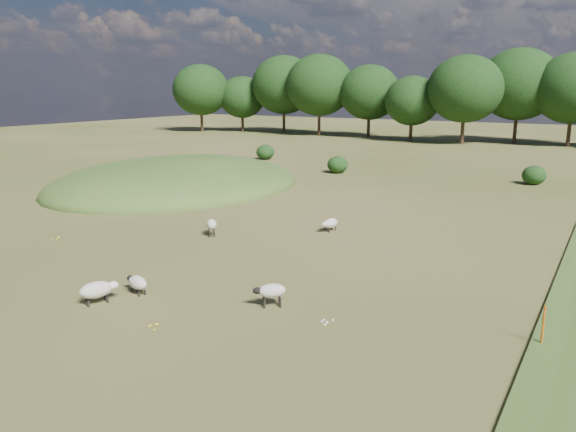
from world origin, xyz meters
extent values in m
plane|color=#3F4E18|center=(0.00, 20.00, 0.00)|extent=(160.00, 160.00, 0.00)
ellipsoid|color=#33561E|center=(-12.00, 12.00, 0.00)|extent=(16.00, 20.00, 4.00)
cylinder|color=black|center=(-42.96, 52.57, 1.89)|extent=(0.44, 0.44, 3.77)
ellipsoid|color=black|center=(-42.96, 52.57, 6.50)|extent=(8.81, 8.81, 7.93)
cylinder|color=black|center=(-37.62, 56.23, 1.56)|extent=(0.44, 0.44, 3.12)
ellipsoid|color=black|center=(-37.62, 56.23, 5.38)|extent=(7.28, 7.28, 6.55)
cylinder|color=black|center=(-30.54, 57.35, 2.11)|extent=(0.44, 0.44, 4.21)
ellipsoid|color=black|center=(-30.54, 57.35, 7.25)|extent=(9.83, 9.83, 8.84)
cylinder|color=black|center=(-23.43, 55.54, 2.09)|extent=(0.44, 0.44, 4.18)
ellipsoid|color=black|center=(-23.43, 55.54, 7.20)|extent=(9.75, 9.75, 8.78)
cylinder|color=black|center=(-15.94, 56.24, 1.80)|extent=(0.44, 0.44, 3.61)
ellipsoid|color=black|center=(-15.94, 56.24, 6.21)|extent=(8.41, 8.41, 7.57)
cylinder|color=black|center=(-8.82, 53.43, 1.51)|extent=(0.44, 0.44, 3.02)
ellipsoid|color=black|center=(-8.82, 53.43, 5.20)|extent=(7.04, 7.04, 6.34)
cylinder|color=black|center=(-2.08, 52.98, 1.95)|extent=(0.44, 0.44, 3.90)
ellipsoid|color=black|center=(-2.08, 52.98, 6.71)|extent=(9.09, 9.09, 8.18)
cylinder|color=black|center=(3.25, 57.90, 2.11)|extent=(0.44, 0.44, 4.22)
ellipsoid|color=black|center=(3.25, 57.90, 7.27)|extent=(9.85, 9.85, 8.86)
cylinder|color=black|center=(9.45, 56.94, 1.97)|extent=(0.44, 0.44, 3.94)
ellipsoid|color=black|center=(9.45, 56.94, 6.79)|extent=(9.20, 9.20, 8.28)
ellipsoid|color=black|center=(-4.82, 23.41, 0.70)|extent=(1.71, 1.71, 1.40)
ellipsoid|color=black|center=(9.88, 25.63, 0.69)|extent=(1.68, 1.68, 1.38)
ellipsoid|color=black|center=(-14.81, 27.85, 0.72)|extent=(1.76, 1.76, 1.44)
cylinder|color=#D8590C|center=(13.87, -2.41, 0.60)|extent=(0.06, 0.06, 1.20)
ellipsoid|color=beige|center=(0.94, -6.46, 0.47)|extent=(0.93, 1.20, 0.54)
ellipsoid|color=silver|center=(1.17, -5.93, 0.51)|extent=(0.37, 0.42, 0.27)
cylinder|color=black|center=(0.94, -6.13, 0.10)|extent=(0.08, 0.08, 0.20)
cylinder|color=black|center=(1.19, -6.23, 0.10)|extent=(0.08, 0.08, 0.20)
cylinder|color=black|center=(0.70, -6.70, 0.10)|extent=(0.08, 0.08, 0.20)
cylinder|color=black|center=(0.95, -6.80, 0.10)|extent=(0.08, 0.08, 0.20)
ellipsoid|color=beige|center=(1.45, -5.12, 0.40)|extent=(0.99, 0.69, 0.46)
ellipsoid|color=black|center=(0.98, -4.99, 0.43)|extent=(0.34, 0.29, 0.23)
cylinder|color=black|center=(1.16, -5.16, 0.08)|extent=(0.07, 0.07, 0.17)
cylinder|color=black|center=(1.22, -4.94, 0.08)|extent=(0.07, 0.07, 0.17)
cylinder|color=black|center=(1.67, -5.29, 0.08)|extent=(0.07, 0.07, 0.17)
cylinder|color=black|center=(1.73, -5.07, 0.08)|extent=(0.07, 0.07, 0.17)
ellipsoid|color=beige|center=(6.02, -3.75, 0.55)|extent=(0.97, 0.93, 0.45)
ellipsoid|color=black|center=(5.66, -4.07, 0.58)|extent=(0.36, 0.35, 0.23)
cylinder|color=black|center=(5.90, -4.01, 0.16)|extent=(0.06, 0.06, 0.32)
cylinder|color=black|center=(5.76, -3.84, 0.16)|extent=(0.06, 0.06, 0.32)
cylinder|color=black|center=(6.29, -3.67, 0.16)|extent=(0.06, 0.06, 0.32)
cylinder|color=black|center=(6.14, -3.50, 0.16)|extent=(0.06, 0.06, 0.32)
ellipsoid|color=beige|center=(-1.18, 2.24, 0.57)|extent=(0.96, 1.01, 0.47)
ellipsoid|color=silver|center=(-1.50, 2.62, 0.60)|extent=(0.36, 0.37, 0.23)
cylinder|color=black|center=(-1.44, 2.37, 0.17)|extent=(0.07, 0.07, 0.33)
cylinder|color=black|center=(-1.27, 2.52, 0.17)|extent=(0.07, 0.07, 0.33)
cylinder|color=black|center=(-1.10, 1.96, 0.17)|extent=(0.07, 0.07, 0.33)
cylinder|color=black|center=(-0.92, 2.11, 0.17)|extent=(0.07, 0.07, 0.33)
ellipsoid|color=beige|center=(3.28, 5.95, 0.41)|extent=(0.64, 0.99, 0.47)
ellipsoid|color=silver|center=(3.19, 5.45, 0.44)|extent=(0.27, 0.33, 0.24)
cylinder|color=black|center=(3.35, 5.66, 0.09)|extent=(0.07, 0.07, 0.17)
cylinder|color=black|center=(3.12, 5.70, 0.09)|extent=(0.07, 0.07, 0.17)
cylinder|color=black|center=(3.44, 6.19, 0.09)|extent=(0.07, 0.07, 0.17)
cylinder|color=black|center=(3.21, 6.23, 0.09)|extent=(0.07, 0.07, 0.17)
camera|label=1|loc=(15.16, -18.08, 6.92)|focal=35.00mm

